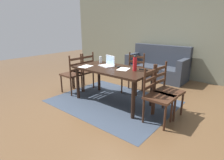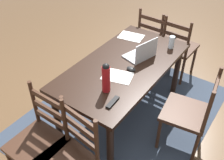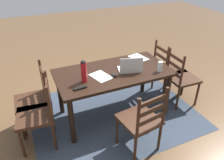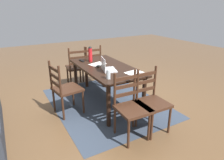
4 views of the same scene
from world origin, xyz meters
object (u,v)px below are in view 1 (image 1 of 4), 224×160
at_px(computer_mouse, 119,67).
at_px(tv_remote, 143,70).
at_px(chair_left_near, 73,74).
at_px(laptop, 108,63).
at_px(chair_left_far, 84,71).
at_px(couch, 157,67).
at_px(dining_table, 113,73).
at_px(chair_right_near, 158,96).
at_px(chair_right_far, 166,91).
at_px(water_bottle, 135,63).
at_px(chair_far_head, 133,74).
at_px(drinking_glass, 101,59).

xyz_separation_m(computer_mouse, tv_remote, (0.51, 0.13, -0.01)).
xyz_separation_m(chair_left_near, laptop, (0.88, 0.26, 0.34)).
relative_size(chair_left_far, couch, 0.53).
relative_size(couch, computer_mouse, 18.00).
xyz_separation_m(dining_table, chair_left_near, (-1.10, -0.17, -0.19)).
bearing_deg(chair_right_near, chair_right_far, 89.95).
distance_m(chair_right_near, couch, 2.73).
distance_m(chair_left_near, tv_remote, 1.74).
height_order(dining_table, chair_left_far, chair_left_far).
distance_m(laptop, water_bottle, 0.68).
height_order(dining_table, chair_left_near, chair_left_near).
xyz_separation_m(chair_right_near, chair_right_far, (0.00, 0.34, 0.00)).
relative_size(chair_left_near, water_bottle, 3.14).
relative_size(chair_right_far, couch, 0.53).
relative_size(chair_far_head, chair_left_near, 1.00).
height_order(laptop, tv_remote, laptop).
bearing_deg(chair_left_near, tv_remote, 14.20).
distance_m(dining_table, computer_mouse, 0.17).
xyz_separation_m(chair_far_head, chair_right_far, (1.11, -0.62, 0.00)).
bearing_deg(drinking_glass, dining_table, -24.17).
height_order(chair_right_near, chair_left_near, same).
bearing_deg(tv_remote, chair_right_near, -131.71).
height_order(chair_far_head, chair_left_near, same).
relative_size(chair_left_near, tv_remote, 5.59).
bearing_deg(chair_left_near, laptop, 16.65).
bearing_deg(chair_left_far, chair_right_far, 0.17).
relative_size(chair_left_far, chair_far_head, 1.00).
bearing_deg(chair_left_far, chair_right_near, -8.67).
bearing_deg(chair_left_near, chair_left_far, 90.00).
height_order(dining_table, drinking_glass, drinking_glass).
height_order(chair_far_head, couch, couch).
distance_m(chair_left_near, drinking_glass, 0.76).
xyz_separation_m(chair_left_far, chair_right_far, (2.20, 0.01, 0.00)).
xyz_separation_m(chair_right_far, drinking_glass, (-1.69, 0.09, 0.35)).
relative_size(chair_right_far, laptop, 2.59).
distance_m(chair_left_far, chair_left_near, 0.34).
distance_m(chair_right_far, laptop, 1.36).
bearing_deg(drinking_glass, couch, 76.22).
bearing_deg(chair_far_head, tv_remote, -43.45).
xyz_separation_m(laptop, drinking_glass, (-0.38, 0.17, 0.02)).
height_order(chair_right_near, water_bottle, water_bottle).
distance_m(chair_right_near, chair_left_near, 2.20).
relative_size(chair_left_near, couch, 0.53).
xyz_separation_m(dining_table, computer_mouse, (0.05, 0.12, 0.11)).
distance_m(chair_right_far, couch, 2.43).
distance_m(laptop, computer_mouse, 0.27).
bearing_deg(drinking_glass, chair_right_far, -3.13).
bearing_deg(chair_far_head, computer_mouse, -85.07).
distance_m(chair_left_far, tv_remote, 1.69).
height_order(chair_left_far, water_bottle, water_bottle).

